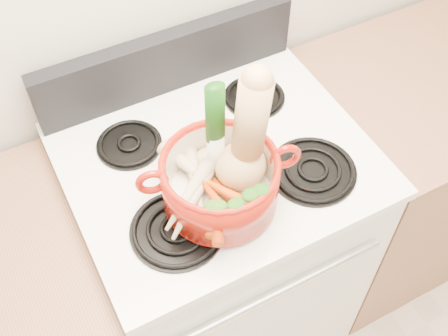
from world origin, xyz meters
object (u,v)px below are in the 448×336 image
stove_body (219,250)px  squash (250,134)px  leek (215,131)px  dutch_oven (220,182)px

stove_body → squash: squash is taller
stove_body → squash: bearing=-82.5°
squash → leek: squash is taller
squash → stove_body: bearing=90.4°
dutch_oven → leek: size_ratio=0.92×
leek → squash: bearing=-35.2°
leek → stove_body: bearing=64.5°
stove_body → leek: (-0.04, -0.08, 0.68)m
squash → leek: bearing=133.8°
squash → dutch_oven: bearing=178.5°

